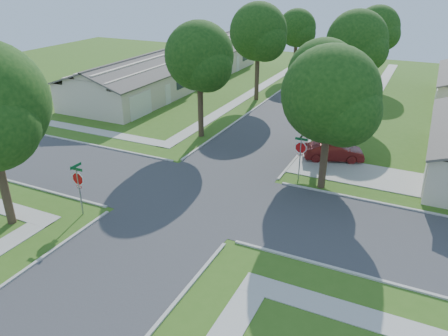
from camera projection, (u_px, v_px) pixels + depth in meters
ground at (199, 195)px, 26.01m from camera, size 100.00×100.00×0.00m
road_ns at (199, 195)px, 26.01m from camera, size 7.00×100.00×0.02m
sidewalk_ne at (372, 100)px, 44.94m from camera, size 1.20×40.00×0.04m
sidewalk_nw at (261, 87)px, 49.73m from camera, size 1.20×40.00×0.04m
driveway at (356, 173)px, 28.72m from camera, size 8.80×3.60×0.05m
stop_sign_sw at (78, 181)px, 23.15m from camera, size 1.05×0.80×2.98m
stop_sign_ne at (301, 150)px, 27.18m from camera, size 1.05×0.80×2.98m
tree_e_near at (324, 78)px, 29.19m from camera, size 4.97×4.80×8.28m
tree_e_mid at (357, 43)px, 38.78m from camera, size 5.59×5.40×9.21m
tree_e_far at (378, 30)px, 49.57m from camera, size 5.17×5.00×8.72m
tree_w_near at (200, 59)px, 32.68m from camera, size 5.38×5.20×8.97m
tree_w_mid at (259, 34)px, 42.37m from camera, size 5.80×5.60×9.56m
tree_w_far at (297, 30)px, 53.45m from camera, size 4.76×4.60×8.04m
tree_ne_corner at (331, 99)px, 24.64m from camera, size 5.80×5.60×8.66m
house_nw_near at (130, 86)px, 43.96m from camera, size 8.42×13.60×4.23m
house_nw_far at (208, 58)px, 57.91m from camera, size 8.42×13.60×4.23m
car_driveway at (334, 151)px, 30.51m from camera, size 4.33×2.72×1.35m
car_curb_east at (349, 85)px, 47.91m from camera, size 1.63×4.04×1.38m
car_curb_west at (311, 66)px, 56.95m from camera, size 2.13×5.10×1.47m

